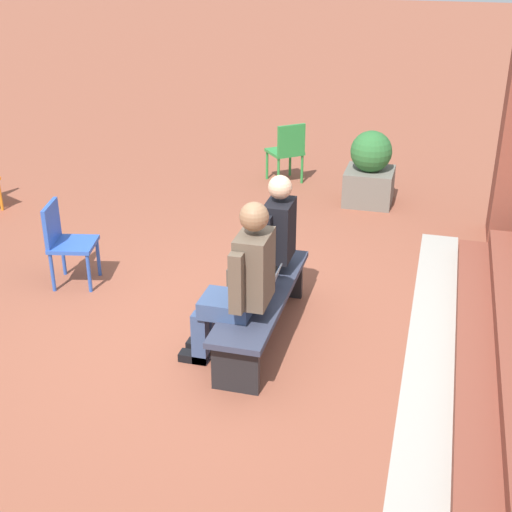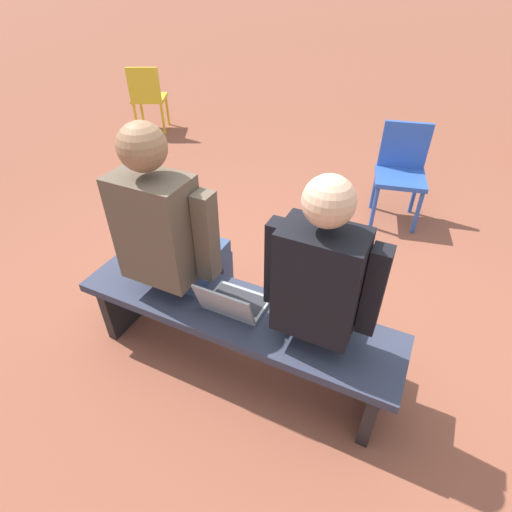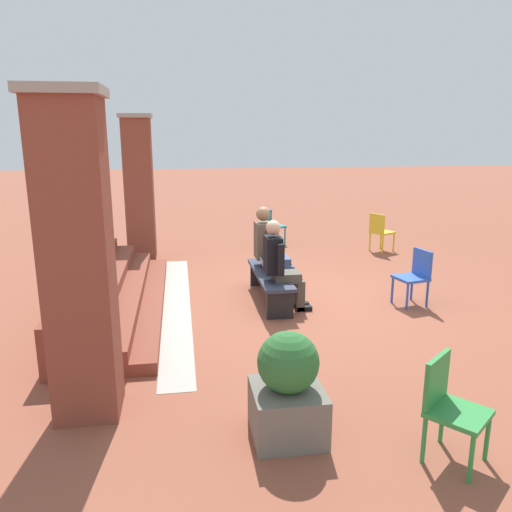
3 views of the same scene
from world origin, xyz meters
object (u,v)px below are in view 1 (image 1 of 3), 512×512
planter (370,170)px  person_adult (240,281)px  plastic_chair_far_left (65,239)px  person_student (268,241)px  plastic_chair_near_bench_left (287,149)px  bench (262,302)px  laptop (263,287)px

planter → person_adult: bearing=-8.1°
person_adult → plastic_chair_far_left: person_adult is taller
person_student → plastic_chair_near_bench_left: (-3.57, -0.62, -0.23)m
bench → plastic_chair_near_bench_left: plastic_chair_near_bench_left is taller
person_adult → plastic_chair_near_bench_left: size_ratio=1.68×
laptop → planter: planter is taller
planter → laptop: bearing=-7.7°
bench → planter: bearing=172.1°
plastic_chair_near_bench_left → laptop: bearing=9.9°
bench → person_adult: person_adult is taller
bench → plastic_chair_near_bench_left: size_ratio=2.14×
laptop → person_student: bearing=-170.1°
plastic_chair_far_left → laptop: bearing=76.5°
plastic_chair_far_left → planter: 3.99m
plastic_chair_near_bench_left → planter: bearing=67.7°
bench → plastic_chair_near_bench_left: (-4.01, -0.69, 0.13)m
planter → bench: bearing=-7.9°
bench → plastic_chair_far_left: bearing=-103.4°
person_adult → planter: (-3.93, 0.56, -0.31)m
bench → plastic_chair_far_left: (-0.51, -2.12, 0.13)m
person_adult → plastic_chair_far_left: 2.26m
plastic_chair_near_bench_left → plastic_chair_far_left: bearing=-22.2°
laptop → plastic_chair_near_bench_left: bearing=-170.1°
person_student → plastic_chair_near_bench_left: 3.63m
laptop → planter: 3.57m
planter → plastic_chair_near_bench_left: bearing=-112.3°
person_adult → plastic_chair_far_left: bearing=-114.0°
person_adult → laptop: size_ratio=4.40×
bench → laptop: laptop is taller
person_adult → planter: person_adult is taller
bench → person_adult: bearing=-10.0°
laptop → plastic_chair_near_bench_left: size_ratio=0.38×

